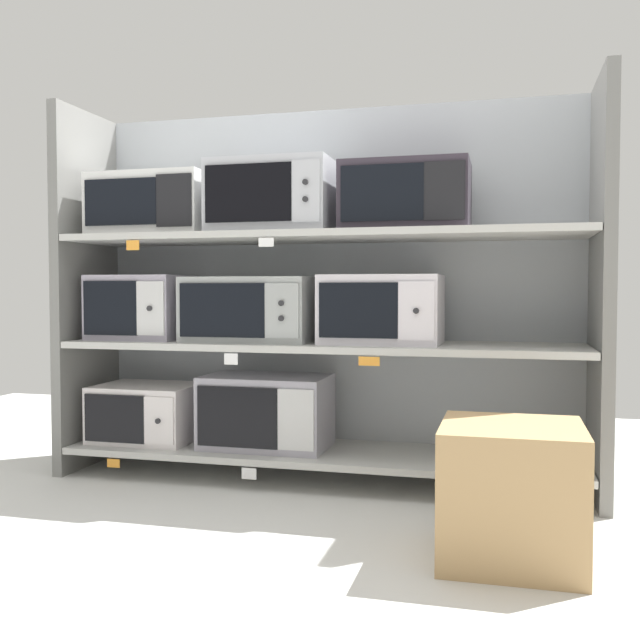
# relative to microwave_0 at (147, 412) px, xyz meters

# --- Properties ---
(ground) EXTENTS (6.30, 6.00, 0.02)m
(ground) POSITION_rel_microwave_0_xyz_m (0.86, -1.00, -0.28)
(ground) COLOR silver
(back_panel) EXTENTS (2.50, 0.04, 1.72)m
(back_panel) POSITION_rel_microwave_0_xyz_m (0.86, 0.28, 0.59)
(back_panel) COLOR #9EA3A8
(back_panel) RESTS_ON ground
(upright_left) EXTENTS (0.05, 0.51, 1.72)m
(upright_left) POSITION_rel_microwave_0_xyz_m (-0.33, 0.00, 0.59)
(upright_left) COLOR slate
(upright_left) RESTS_ON ground
(upright_right) EXTENTS (0.05, 0.51, 1.72)m
(upright_right) POSITION_rel_microwave_0_xyz_m (2.04, 0.00, 0.59)
(upright_right) COLOR slate
(upright_right) RESTS_ON ground
(shelf_0) EXTENTS (2.30, 0.51, 0.03)m
(shelf_0) POSITION_rel_microwave_0_xyz_m (0.86, 0.00, -0.15)
(shelf_0) COLOR beige
(shelf_0) RESTS_ON ground
(microwave_0) EXTENTS (0.47, 0.39, 0.27)m
(microwave_0) POSITION_rel_microwave_0_xyz_m (0.00, 0.00, 0.00)
(microwave_0) COLOR silver
(microwave_0) RESTS_ON shelf_0
(microwave_1) EXTENTS (0.57, 0.36, 0.33)m
(microwave_1) POSITION_rel_microwave_0_xyz_m (0.60, 0.00, 0.03)
(microwave_1) COLOR #A09DAA
(microwave_1) RESTS_ON shelf_0
(price_tag_0) EXTENTS (0.06, 0.00, 0.04)m
(price_tag_0) POSITION_rel_microwave_0_xyz_m (-0.03, -0.26, -0.19)
(price_tag_0) COLOR orange
(price_tag_1) EXTENTS (0.07, 0.00, 0.05)m
(price_tag_1) POSITION_rel_microwave_0_xyz_m (0.61, -0.26, -0.19)
(price_tag_1) COLOR white
(shelf_1) EXTENTS (2.30, 0.51, 0.03)m
(shelf_1) POSITION_rel_microwave_0_xyz_m (0.86, 0.00, 0.34)
(shelf_1) COLOR beige
(microwave_2) EXTENTS (0.43, 0.38, 0.30)m
(microwave_2) POSITION_rel_microwave_0_xyz_m (-0.02, 0.00, 0.51)
(microwave_2) COLOR #A39BAD
(microwave_2) RESTS_ON shelf_1
(microwave_3) EXTENTS (0.58, 0.40, 0.29)m
(microwave_3) POSITION_rel_microwave_0_xyz_m (0.54, 0.00, 0.50)
(microwave_3) COLOR #9EA2A2
(microwave_3) RESTS_ON shelf_1
(microwave_4) EXTENTS (0.51, 0.38, 0.30)m
(microwave_4) POSITION_rel_microwave_0_xyz_m (1.14, 0.00, 0.50)
(microwave_4) COLOR silver
(microwave_4) RESTS_ON shelf_1
(price_tag_2) EXTENTS (0.06, 0.00, 0.05)m
(price_tag_2) POSITION_rel_microwave_0_xyz_m (0.53, -0.26, 0.29)
(price_tag_2) COLOR white
(price_tag_3) EXTENTS (0.09, 0.00, 0.04)m
(price_tag_3) POSITION_rel_microwave_0_xyz_m (1.13, -0.26, 0.30)
(price_tag_3) COLOR orange
(shelf_2) EXTENTS (2.30, 0.51, 0.03)m
(shelf_2) POSITION_rel_microwave_0_xyz_m (0.86, 0.00, 0.83)
(shelf_2) COLOR beige
(microwave_5) EXTENTS (0.56, 0.34, 0.29)m
(microwave_5) POSITION_rel_microwave_0_xyz_m (0.04, 0.00, 0.99)
(microwave_5) COLOR silver
(microwave_5) RESTS_ON shelf_2
(microwave_6) EXTENTS (0.55, 0.41, 0.32)m
(microwave_6) POSITION_rel_microwave_0_xyz_m (0.65, 0.00, 1.00)
(microwave_6) COLOR #B4B7BF
(microwave_6) RESTS_ON shelf_2
(microwave_7) EXTENTS (0.54, 0.34, 0.30)m
(microwave_7) POSITION_rel_microwave_0_xyz_m (1.24, 0.00, 0.99)
(microwave_7) COLOR #322B34
(microwave_7) RESTS_ON shelf_2
(price_tag_4) EXTENTS (0.06, 0.00, 0.04)m
(price_tag_4) POSITION_rel_microwave_0_xyz_m (0.08, -0.26, 0.78)
(price_tag_4) COLOR orange
(price_tag_5) EXTENTS (0.07, 0.00, 0.04)m
(price_tag_5) POSITION_rel_microwave_0_xyz_m (0.69, -0.26, 0.79)
(price_tag_5) COLOR white
(shipping_carton) EXTENTS (0.44, 0.44, 0.43)m
(shipping_carton) POSITION_rel_microwave_0_xyz_m (1.69, -0.77, -0.06)
(shipping_carton) COLOR tan
(shipping_carton) RESTS_ON ground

